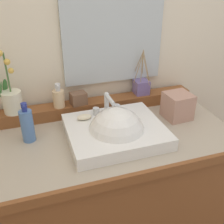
# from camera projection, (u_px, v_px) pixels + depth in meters

# --- Properties ---
(wall_back) EXTENTS (2.75, 0.20, 2.56)m
(wall_back) POSITION_uv_depth(u_px,v_px,m) (86.00, 26.00, 1.43)
(wall_back) COLOR beige
(wall_back) RESTS_ON ground
(vanity_cabinet) EXTENTS (1.18, 0.62, 0.85)m
(vanity_cabinet) POSITION_uv_depth(u_px,v_px,m) (111.00, 198.00, 1.49)
(vanity_cabinet) COLOR brown
(vanity_cabinet) RESTS_ON ground
(back_ledge) EXTENTS (1.11, 0.10, 0.07)m
(back_ledge) POSITION_uv_depth(u_px,v_px,m) (97.00, 106.00, 1.48)
(back_ledge) COLOR brown
(back_ledge) RESTS_ON vanity_cabinet
(sink_basin) EXTENTS (0.44, 0.39, 0.29)m
(sink_basin) POSITION_uv_depth(u_px,v_px,m) (116.00, 134.00, 1.25)
(sink_basin) COLOR white
(sink_basin) RESTS_ON vanity_cabinet
(soap_bar) EXTENTS (0.07, 0.04, 0.02)m
(soap_bar) POSITION_uv_depth(u_px,v_px,m) (84.00, 117.00, 1.29)
(soap_bar) COLOR beige
(soap_bar) RESTS_ON sink_basin
(potted_plant) EXTENTS (0.10, 0.10, 0.32)m
(potted_plant) POSITION_uv_depth(u_px,v_px,m) (12.00, 98.00, 1.31)
(potted_plant) COLOR silver
(potted_plant) RESTS_ON back_ledge
(soap_dispenser) EXTENTS (0.06, 0.06, 0.13)m
(soap_dispenser) POSITION_uv_depth(u_px,v_px,m) (59.00, 98.00, 1.37)
(soap_dispenser) COLOR #DAB78A
(soap_dispenser) RESTS_ON back_ledge
(reed_diffuser) EXTENTS (0.10, 0.12, 0.25)m
(reed_diffuser) POSITION_uv_depth(u_px,v_px,m) (141.00, 87.00, 1.53)
(reed_diffuser) COLOR slate
(reed_diffuser) RESTS_ON back_ledge
(trinket_box) EXTENTS (0.09, 0.08, 0.07)m
(trinket_box) POSITION_uv_depth(u_px,v_px,m) (78.00, 98.00, 1.41)
(trinket_box) COLOR brown
(trinket_box) RESTS_ON back_ledge
(lotion_bottle) EXTENTS (0.06, 0.06, 0.19)m
(lotion_bottle) POSITION_uv_depth(u_px,v_px,m) (27.00, 125.00, 1.20)
(lotion_bottle) COLOR #5179B7
(lotion_bottle) RESTS_ON vanity_cabinet
(tissue_box) EXTENTS (0.14, 0.14, 0.14)m
(tissue_box) POSITION_uv_depth(u_px,v_px,m) (178.00, 106.00, 1.40)
(tissue_box) COLOR tan
(tissue_box) RESTS_ON vanity_cabinet
(mirror) EXTENTS (0.54, 0.02, 0.61)m
(mirror) POSITION_uv_depth(u_px,v_px,m) (114.00, 24.00, 1.36)
(mirror) COLOR silver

